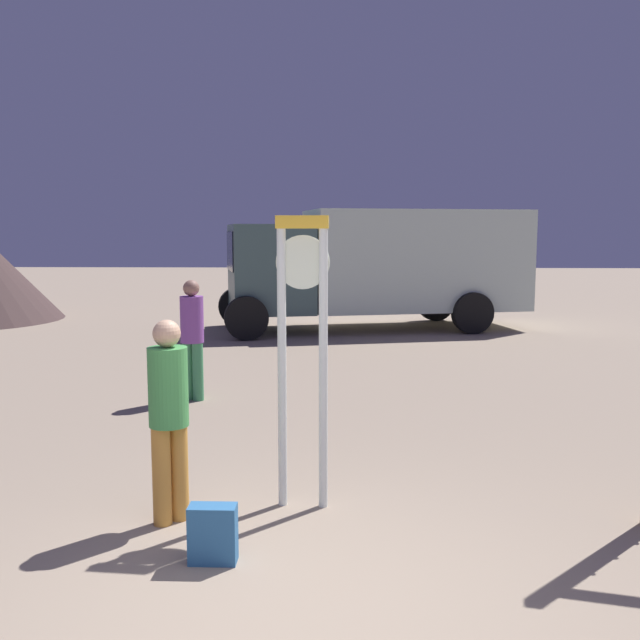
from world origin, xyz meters
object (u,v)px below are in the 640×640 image
Objects in this scene: person_near_clock at (169,410)px; backpack at (213,534)px; box_truck_near at (382,263)px; standing_clock at (303,332)px; person_distant at (192,333)px.

backpack is at bearing -55.74° from person_near_clock.
backpack is at bearing -98.44° from box_truck_near.
person_distant is at bearing 114.86° from standing_clock.
person_near_clock is 11.18m from box_truck_near.
box_truck_near is at bearing 81.56° from backpack.
backpack is (-0.54, -1.01, -1.23)m from standing_clock.
person_distant is at bearing 103.64° from backpack.
standing_clock is 1.49× the size of person_near_clock.
standing_clock is at bearing 20.10° from person_near_clock.
box_truck_near reaches higher than person_near_clock.
standing_clock is at bearing -96.35° from box_truck_near.
person_distant is 7.59m from box_truck_near.
standing_clock is 0.32× the size of box_truck_near.
person_near_clock is at bearing 124.26° from backpack.
backpack is 0.05× the size of box_truck_near.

